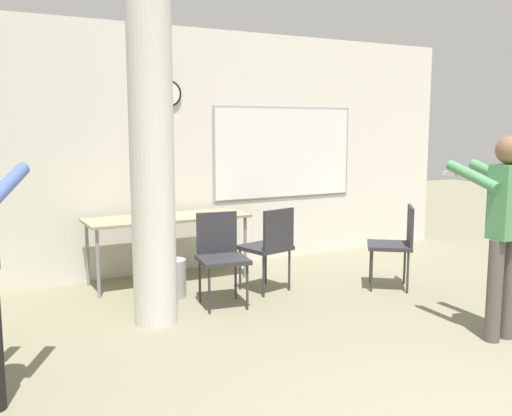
# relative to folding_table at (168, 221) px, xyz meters

# --- Properties ---
(wall_back) EXTENTS (8.00, 0.15, 2.80)m
(wall_back) POSITION_rel_folding_table_xyz_m (0.20, 0.48, 0.73)
(wall_back) COLOR silver
(wall_back) RESTS_ON ground_plane
(support_pillar) EXTENTS (0.37, 0.37, 2.80)m
(support_pillar) POSITION_rel_folding_table_xyz_m (-0.54, -1.20, 0.73)
(support_pillar) COLOR silver
(support_pillar) RESTS_ON ground_plane
(folding_table) EXTENTS (1.74, 0.62, 0.72)m
(folding_table) POSITION_rel_folding_table_xyz_m (0.00, 0.00, 0.00)
(folding_table) COLOR tan
(folding_table) RESTS_ON ground_plane
(bottle_on_table) EXTENTS (0.07, 0.07, 0.26)m
(bottle_on_table) POSITION_rel_folding_table_xyz_m (-0.31, 0.12, 0.15)
(bottle_on_table) COLOR #4C3319
(bottle_on_table) RESTS_ON folding_table
(waste_bin) EXTENTS (0.29, 0.29, 0.38)m
(waste_bin) POSITION_rel_folding_table_xyz_m (-0.17, -0.57, -0.48)
(waste_bin) COLOR #B2B2B7
(waste_bin) RESTS_ON ground_plane
(chair_table_front) EXTENTS (0.50, 0.50, 0.87)m
(chair_table_front) POSITION_rel_folding_table_xyz_m (0.17, -1.00, -0.16)
(chair_table_front) COLOR #2D2D33
(chair_table_front) RESTS_ON ground_plane
(chair_table_right) EXTENTS (0.53, 0.53, 0.87)m
(chair_table_right) POSITION_rel_folding_table_xyz_m (0.78, -0.85, -0.16)
(chair_table_right) COLOR #2D2D33
(chair_table_right) RESTS_ON ground_plane
(chair_mid_room) EXTENTS (0.62, 0.62, 0.87)m
(chair_mid_room) POSITION_rel_folding_table_xyz_m (2.02, -1.36, -0.16)
(chair_mid_room) COLOR #2D2D33
(chair_mid_room) RESTS_ON ground_plane
(person_playing_side) EXTENTS (0.36, 0.64, 1.62)m
(person_playing_side) POSITION_rel_folding_table_xyz_m (1.75, -2.85, 0.28)
(person_playing_side) COLOR #514C47
(person_playing_side) RESTS_ON ground_plane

